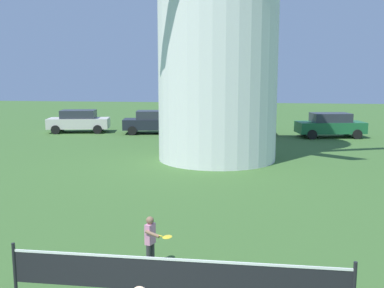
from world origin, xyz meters
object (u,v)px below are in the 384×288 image
(parked_car_red, at_px, (241,123))
(parked_car_green, at_px, (330,125))
(player_far, at_px, (151,238))
(parked_car_black, at_px, (154,122))
(tennis_net, at_px, (175,276))
(parked_car_cream, at_px, (79,121))

(parked_car_red, height_order, parked_car_green, same)
(player_far, xyz_separation_m, parked_car_black, (-4.61, 20.70, 0.20))
(tennis_net, height_order, player_far, tennis_net)
(tennis_net, height_order, parked_car_cream, parked_car_cream)
(parked_car_green, bearing_deg, tennis_net, -105.51)
(parked_car_black, relative_size, parked_car_red, 1.00)
(parked_car_black, xyz_separation_m, parked_car_green, (11.59, -0.31, 0.00))
(tennis_net, xyz_separation_m, parked_car_black, (-5.44, 22.50, 0.12))
(player_far, distance_m, parked_car_cream, 22.83)
(parked_car_red, bearing_deg, player_far, -93.51)
(parked_car_black, height_order, parked_car_red, same)
(parked_car_cream, relative_size, parked_car_green, 0.99)
(player_far, relative_size, parked_car_cream, 0.24)
(parked_car_black, distance_m, parked_car_red, 5.89)
(parked_car_cream, height_order, parked_car_red, same)
(parked_car_green, bearing_deg, parked_car_red, 175.54)
(parked_car_red, distance_m, parked_car_green, 5.72)
(parked_car_cream, bearing_deg, player_far, -64.22)
(tennis_net, xyz_separation_m, parked_car_cream, (-10.75, 22.35, 0.12))
(player_far, relative_size, parked_car_black, 0.25)
(tennis_net, xyz_separation_m, player_far, (-0.82, 1.79, -0.08))
(parked_car_black, distance_m, parked_car_green, 11.60)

